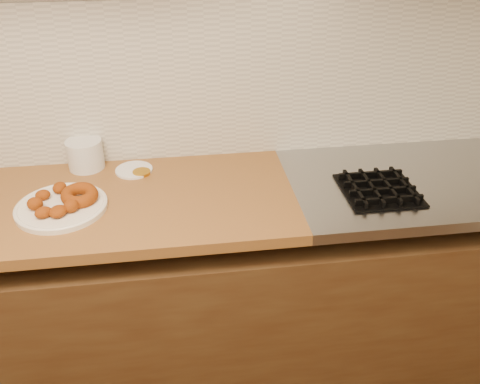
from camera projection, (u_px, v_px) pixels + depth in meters
name	position (u px, v px, depth m)	size (l,w,h in m)	color
wall_back	(141.00, 43.00, 1.81)	(4.00, 0.02, 2.70)	#B7A78E
base_cabinet	(163.00, 304.00, 2.04)	(3.60, 0.60, 0.77)	#4C351C
stovetop	(459.00, 178.00, 1.92)	(1.30, 0.62, 0.04)	#9EA0A5
backsplash	(145.00, 85.00, 1.87)	(3.60, 0.02, 0.60)	beige
burner_grates	(465.00, 182.00, 1.83)	(0.91, 0.26, 0.03)	black
donut_plate	(61.00, 207.00, 1.69)	(0.30, 0.30, 0.02)	white
ring_donut	(79.00, 195.00, 1.70)	(0.12, 0.12, 0.04)	brown
fried_dough_chunks	(52.00, 203.00, 1.66)	(0.18, 0.22, 0.04)	brown
plastic_tub	(85.00, 154.00, 1.93)	(0.13, 0.13, 0.11)	silver
tub_lid	(134.00, 170.00, 1.93)	(0.14, 0.14, 0.01)	white
brass_jar_lid	(142.00, 172.00, 1.91)	(0.07, 0.07, 0.01)	#B7831C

